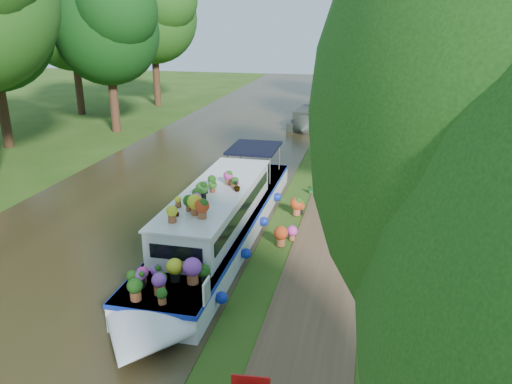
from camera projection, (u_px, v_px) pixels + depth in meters
The scene contains 13 objects.
ground at pixel (290, 243), 16.16m from camera, with size 100.00×100.00×0.00m, color #234010.
canal_water at pixel (121, 226), 17.43m from camera, with size 10.00×100.00×0.02m, color black.
towpath at pixel (327, 246), 15.90m from camera, with size 2.20×100.00×0.03m, color #4A3522.
plant_boat at pixel (217, 220), 15.78m from camera, with size 2.29×13.52×2.22m.
tree_near_overhang at pixel (427, 28), 15.99m from camera, with size 5.52×5.28×8.99m.
tree_near_mid at pixel (420, 26), 26.94m from camera, with size 6.90×6.60×9.40m.
tree_near_far at pixel (402, 15), 36.96m from camera, with size 7.59×7.26×10.30m.
tree_far_c at pixel (107, 24), 29.80m from camera, with size 7.13×6.82×9.59m.
tree_far_d at pixel (152, 10), 39.03m from camera, with size 8.05×7.70×10.85m.
tree_far_h at pixel (71, 14), 35.36m from camera, with size 7.82×7.48×10.49m.
second_boat at pixel (308, 119), 33.29m from camera, with size 2.27×6.21×1.17m.
pedestrian_pink at pixel (348, 116), 31.51m from camera, with size 0.70×0.46×1.92m, color #DF5CA5.
verge_plant at pixel (311, 189), 20.69m from camera, with size 0.33×0.29×0.37m, color #1C5F24.
Camera 1 is at (2.21, -14.57, 6.93)m, focal length 35.00 mm.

